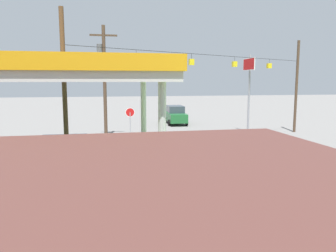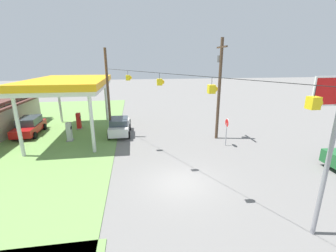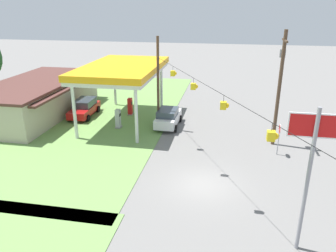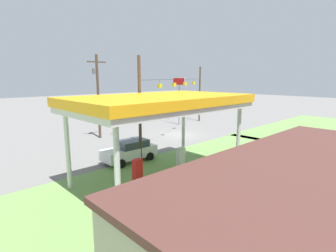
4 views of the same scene
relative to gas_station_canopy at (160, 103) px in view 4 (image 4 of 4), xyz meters
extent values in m
plane|color=slate|center=(-10.88, -8.69, -5.10)|extent=(160.00, 160.00, 0.00)
cube|color=silver|center=(0.00, 0.00, -0.22)|extent=(11.39, 6.59, 0.35)
cube|color=orange|center=(0.00, 0.00, 0.23)|extent=(11.59, 6.79, 0.55)
cylinder|color=silver|center=(-5.09, -2.69, -2.75)|extent=(0.28, 0.28, 4.70)
cylinder|color=silver|center=(5.09, -2.69, -2.75)|extent=(0.28, 0.28, 4.70)
cylinder|color=silver|center=(-5.09, 2.69, -2.75)|extent=(0.28, 0.28, 4.70)
cylinder|color=silver|center=(5.09, 2.69, -2.75)|extent=(0.28, 0.28, 4.70)
cube|color=#B2A893|center=(0.50, 9.64, -3.47)|extent=(15.24, 7.02, 3.26)
cube|color=#512D28|center=(0.50, 9.64, -1.72)|extent=(15.54, 7.32, 0.24)
cube|color=#512D28|center=(0.50, 5.78, -2.09)|extent=(13.72, 0.70, 0.20)
cube|color=gray|center=(-1.94, 0.00, -5.04)|extent=(0.71, 0.56, 0.12)
cube|color=silver|center=(-1.94, 0.00, -4.14)|extent=(0.55, 0.40, 1.67)
cube|color=black|center=(-1.94, -0.21, -3.81)|extent=(0.39, 0.03, 0.24)
cube|color=gray|center=(1.94, 0.00, -5.04)|extent=(0.71, 0.56, 0.12)
cube|color=red|center=(1.94, 0.00, -4.14)|extent=(0.55, 0.40, 1.67)
cube|color=black|center=(1.94, -0.21, -3.81)|extent=(0.39, 0.03, 0.24)
cube|color=white|center=(-0.64, -4.52, -4.34)|extent=(4.46, 1.93, 0.83)
cube|color=#333D47|center=(-0.91, -4.51, -3.64)|extent=(2.47, 1.74, 0.58)
cylinder|color=black|center=(0.75, -3.60, -4.76)|extent=(0.68, 0.23, 0.68)
cylinder|color=black|center=(0.72, -5.49, -4.76)|extent=(0.68, 0.23, 0.68)
cylinder|color=black|center=(-2.00, -3.55, -4.76)|extent=(0.68, 0.23, 0.68)
cylinder|color=black|center=(-2.03, -5.44, -4.76)|extent=(0.68, 0.23, 0.68)
cube|color=#AD1414|center=(0.64, 4.52, -4.41)|extent=(4.93, 2.10, 0.70)
cube|color=#333D47|center=(0.93, 4.53, -3.71)|extent=(2.75, 1.84, 0.70)
cylinder|color=black|center=(-0.81, 3.50, -4.76)|extent=(0.69, 0.26, 0.68)
cylinder|color=black|center=(-0.91, 5.38, -4.76)|extent=(0.69, 0.26, 0.68)
cylinder|color=black|center=(2.18, 3.65, -4.76)|extent=(0.69, 0.26, 0.68)
cylinder|color=black|center=(2.08, 5.54, -4.76)|extent=(0.69, 0.26, 0.68)
cube|color=#1E602D|center=(-10.93, -21.52, -4.30)|extent=(2.08, 4.97, 0.91)
cube|color=#333D47|center=(-10.94, -21.82, -3.47)|extent=(1.83, 2.77, 0.75)
cylinder|color=black|center=(-11.80, -19.96, -4.76)|extent=(0.25, 0.69, 0.68)
cylinder|color=black|center=(-9.91, -20.05, -4.76)|extent=(0.25, 0.69, 0.68)
cylinder|color=black|center=(-11.94, -22.99, -4.76)|extent=(0.25, 0.69, 0.68)
cylinder|color=black|center=(-10.05, -23.08, -4.76)|extent=(0.25, 0.69, 0.68)
cylinder|color=#99999E|center=(-5.29, -13.94, -4.05)|extent=(0.08, 0.08, 2.10)
cylinder|color=white|center=(-5.29, -13.94, -3.00)|extent=(0.80, 0.03, 0.80)
cylinder|color=red|center=(-5.29, -13.94, -3.00)|extent=(0.70, 0.03, 0.70)
cylinder|color=gray|center=(-15.88, -13.58, -1.57)|extent=(0.18, 0.18, 7.05)
cube|color=white|center=(-15.78, -13.58, 1.11)|extent=(0.06, 2.28, 1.08)
cube|color=red|center=(-15.78, -13.58, 1.11)|extent=(0.07, 2.16, 0.96)
cylinder|color=#4C3828|center=(-3.24, -13.84, -0.50)|extent=(0.28, 0.28, 9.20)
cube|color=#4C3828|center=(-3.24, -13.84, 3.30)|extent=(2.20, 0.14, 0.14)
cylinder|color=#59595B|center=(-2.89, -13.84, 2.30)|extent=(0.44, 0.44, 0.60)
cylinder|color=#4C3828|center=(-20.59, -13.69, -0.91)|extent=(0.24, 0.24, 8.38)
cylinder|color=#4C3828|center=(-1.17, -3.69, -0.91)|extent=(0.24, 0.24, 8.38)
cylinder|color=black|center=(-10.88, -8.69, 1.44)|extent=(19.44, 10.02, 0.02)
cylinder|color=black|center=(-16.71, -11.69, 1.27)|extent=(0.02, 0.02, 0.35)
cube|color=yellow|center=(-16.71, -11.69, 0.89)|extent=(0.32, 0.32, 0.40)
sphere|color=yellow|center=(-16.71, -11.86, 0.89)|extent=(0.28, 0.28, 0.28)
cylinder|color=black|center=(-12.82, -9.69, 1.27)|extent=(0.02, 0.02, 0.35)
cube|color=yellow|center=(-12.82, -9.69, 0.89)|extent=(0.32, 0.32, 0.40)
sphere|color=yellow|center=(-12.82, -9.86, 0.89)|extent=(0.28, 0.28, 0.28)
cylinder|color=black|center=(-8.94, -7.69, 1.27)|extent=(0.02, 0.02, 0.35)
cube|color=yellow|center=(-8.94, -7.69, 0.89)|extent=(0.32, 0.32, 0.40)
sphere|color=yellow|center=(-8.94, -7.86, 0.89)|extent=(0.28, 0.28, 0.28)
cylinder|color=black|center=(-5.05, -5.69, 1.27)|extent=(0.02, 0.02, 0.35)
cube|color=yellow|center=(-5.05, -5.69, 0.89)|extent=(0.32, 0.32, 0.40)
sphere|color=yellow|center=(-5.05, -5.86, 0.89)|extent=(0.28, 0.28, 0.28)
camera|label=1|loc=(-3.12, 13.78, -0.37)|focal=35.00mm
camera|label=2|loc=(-22.95, -6.09, 2.19)|focal=24.00mm
camera|label=3|loc=(-29.41, -9.84, 5.87)|focal=35.00mm
camera|label=4|loc=(11.23, 12.45, 1.61)|focal=28.00mm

